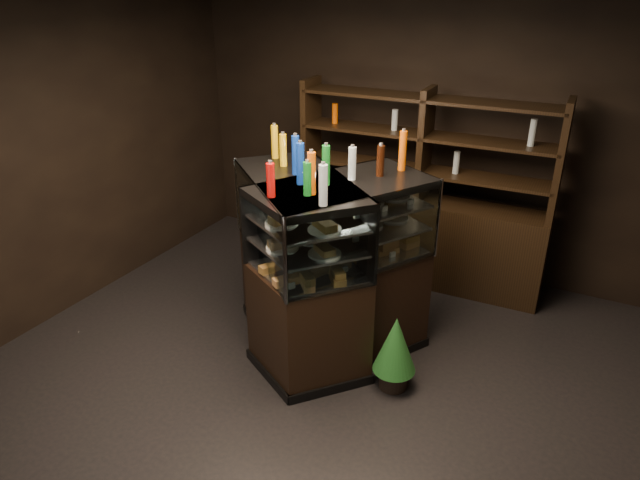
# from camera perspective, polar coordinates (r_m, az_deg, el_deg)

# --- Properties ---
(ground) EXTENTS (5.00, 5.00, 0.00)m
(ground) POSITION_cam_1_polar(r_m,az_deg,el_deg) (4.73, -2.42, -13.66)
(ground) COLOR black
(ground) RESTS_ON ground
(room_shell) EXTENTS (5.02, 5.02, 3.01)m
(room_shell) POSITION_cam_1_polar(r_m,az_deg,el_deg) (3.82, -2.95, 9.63)
(room_shell) COLOR black
(room_shell) RESTS_ON ground
(display_case) EXTENTS (1.76, 1.58, 1.54)m
(display_case) POSITION_cam_1_polar(r_m,az_deg,el_deg) (4.77, 0.04, -5.74)
(display_case) COLOR black
(display_case) RESTS_ON ground
(food_display) EXTENTS (1.29, 1.20, 0.47)m
(food_display) POSITION_cam_1_polar(r_m,az_deg,el_deg) (4.46, 0.02, 1.54)
(food_display) COLOR gold
(food_display) RESTS_ON display_case
(bottles_top) EXTENTS (1.11, 1.06, 0.30)m
(bottles_top) POSITION_cam_1_polar(r_m,az_deg,el_deg) (4.29, 0.05, 7.72)
(bottles_top) COLOR #147223
(bottles_top) RESTS_ON display_case
(potted_conifer) EXTENTS (0.33, 0.33, 0.72)m
(potted_conifer) POSITION_cam_1_polar(r_m,az_deg,el_deg) (4.44, 7.56, -10.19)
(potted_conifer) COLOR black
(potted_conifer) RESTS_ON ground
(back_shelving) EXTENTS (2.53, 0.50, 2.00)m
(back_shelving) POSITION_cam_1_polar(r_m,az_deg,el_deg) (5.94, 9.81, 1.40)
(back_shelving) COLOR black
(back_shelving) RESTS_ON ground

